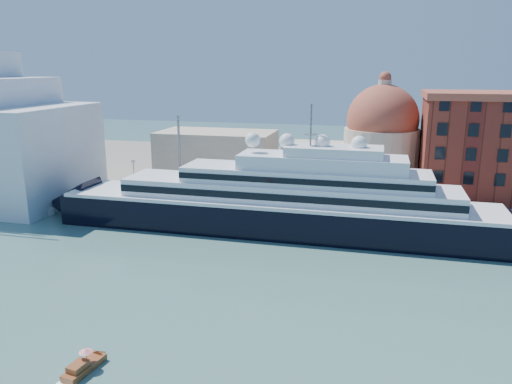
# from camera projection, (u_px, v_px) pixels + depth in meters

# --- Properties ---
(ground) EXTENTS (400.00, 400.00, 0.00)m
(ground) POSITION_uv_depth(u_px,v_px,m) (221.00, 277.00, 74.49)
(ground) COLOR #3C6867
(ground) RESTS_ON ground
(quay) EXTENTS (180.00, 10.00, 2.50)m
(quay) POSITION_uv_depth(u_px,v_px,m) (271.00, 208.00, 106.13)
(quay) COLOR gray
(quay) RESTS_ON ground
(land) EXTENTS (260.00, 72.00, 2.00)m
(land) POSITION_uv_depth(u_px,v_px,m) (301.00, 171.00, 144.73)
(land) COLOR slate
(land) RESTS_ON ground
(quay_fence) EXTENTS (180.00, 0.10, 1.20)m
(quay_fence) POSITION_uv_depth(u_px,v_px,m) (266.00, 205.00, 101.45)
(quay_fence) COLOR slate
(quay_fence) RESTS_ON quay
(superyacht) EXTENTS (94.41, 13.09, 28.22)m
(superyacht) POSITION_uv_depth(u_px,v_px,m) (262.00, 206.00, 94.75)
(superyacht) COLOR black
(superyacht) RESTS_ON ground
(service_barge) EXTENTS (13.75, 8.21, 2.94)m
(service_barge) POSITION_uv_depth(u_px,v_px,m) (27.00, 208.00, 107.29)
(service_barge) COLOR white
(service_barge) RESTS_ON ground
(water_taxi) EXTENTS (2.44, 5.31, 2.43)m
(water_taxi) POSITION_uv_depth(u_px,v_px,m) (83.00, 367.00, 51.34)
(water_taxi) COLOR maroon
(water_taxi) RESTS_ON ground
(church) EXTENTS (66.00, 18.00, 25.50)m
(church) POSITION_uv_depth(u_px,v_px,m) (317.00, 147.00, 124.53)
(church) COLOR beige
(church) RESTS_ON land
(lamp_posts) EXTENTS (120.80, 2.40, 18.00)m
(lamp_posts) POSITION_uv_depth(u_px,v_px,m) (211.00, 167.00, 105.40)
(lamp_posts) COLOR slate
(lamp_posts) RESTS_ON quay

